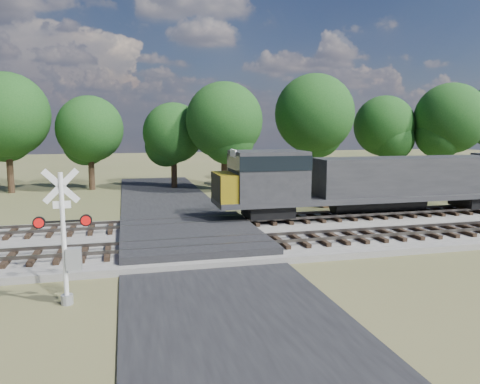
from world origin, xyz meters
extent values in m
plane|color=#434B28|center=(0.00, 0.00, 0.00)|extent=(160.00, 160.00, 0.00)
cube|color=gray|center=(10.00, 0.50, 0.15)|extent=(140.00, 10.00, 0.30)
cube|color=black|center=(0.00, 0.00, 0.04)|extent=(7.00, 60.00, 0.08)
cube|color=#262628|center=(0.00, 0.50, 0.32)|extent=(7.00, 9.00, 0.62)
cube|color=black|center=(2.00, -2.00, 0.39)|extent=(44.00, 2.60, 0.18)
cube|color=#504A44|center=(10.00, -2.72, 0.55)|extent=(140.00, 0.08, 0.15)
cube|color=#504A44|center=(10.00, -1.28, 0.55)|extent=(140.00, 0.08, 0.15)
cube|color=black|center=(2.00, 3.00, 0.39)|extent=(44.00, 2.60, 0.18)
cube|color=#504A44|center=(10.00, 2.28, 0.55)|extent=(140.00, 0.08, 0.15)
cube|color=#504A44|center=(10.00, 3.72, 0.55)|extent=(140.00, 0.08, 0.15)
cylinder|color=silver|center=(-5.17, -6.99, 2.22)|extent=(0.16, 0.16, 4.43)
cylinder|color=gray|center=(-5.17, -6.99, 0.17)|extent=(0.40, 0.40, 0.33)
cube|color=silver|center=(-5.17, -6.99, 3.99)|extent=(1.16, 0.07, 1.16)
cube|color=silver|center=(-5.17, -6.99, 3.99)|extent=(1.16, 0.07, 1.16)
cube|color=silver|center=(-5.17, -6.99, 3.38)|extent=(0.55, 0.04, 0.24)
cube|color=black|center=(-5.17, -6.99, 2.83)|extent=(1.77, 0.10, 0.07)
cylinder|color=red|center=(-5.89, -7.01, 2.83)|extent=(0.40, 0.12, 0.40)
cylinder|color=red|center=(-4.45, -6.98, 2.83)|extent=(0.40, 0.12, 0.40)
cube|color=gray|center=(-4.89, -6.99, 1.55)|extent=(0.51, 0.34, 0.72)
cylinder|color=silver|center=(4.76, 6.58, 1.95)|extent=(0.14, 0.14, 3.91)
cylinder|color=gray|center=(4.76, 6.58, 0.15)|extent=(0.35, 0.35, 0.29)
cube|color=silver|center=(4.76, 6.58, 3.51)|extent=(1.02, 0.16, 1.02)
cube|color=silver|center=(4.76, 6.58, 3.51)|extent=(1.02, 0.16, 1.02)
cube|color=silver|center=(4.76, 6.58, 2.98)|extent=(0.49, 0.08, 0.21)
cube|color=black|center=(4.76, 6.58, 2.49)|extent=(1.56, 0.24, 0.06)
cylinder|color=red|center=(5.39, 6.50, 2.49)|extent=(0.36, 0.14, 0.35)
cylinder|color=red|center=(4.13, 6.65, 2.49)|extent=(0.36, 0.14, 0.35)
cube|color=gray|center=(4.52, 6.60, 1.37)|extent=(0.47, 0.34, 0.63)
cube|color=#4A331F|center=(12.30, 10.04, 1.32)|extent=(4.26, 4.26, 2.64)
cube|color=#303133|center=(12.30, 10.04, 2.74)|extent=(4.68, 4.68, 0.19)
cylinder|color=black|center=(-12.92, 21.68, 2.62)|extent=(0.56, 0.56, 5.24)
sphere|color=#133C13|center=(-12.92, 21.68, 6.82)|extent=(7.34, 7.34, 7.34)
cylinder|color=black|center=(-6.12, 22.16, 2.15)|extent=(0.56, 0.56, 4.31)
sphere|color=#133C13|center=(-6.12, 22.16, 5.60)|extent=(6.03, 6.03, 6.03)
cylinder|color=black|center=(1.38, 21.24, 2.01)|extent=(0.56, 0.56, 4.02)
sphere|color=#133C13|center=(1.38, 21.24, 5.22)|extent=(5.63, 5.63, 5.63)
cylinder|color=black|center=(5.56, 18.08, 2.44)|extent=(0.56, 0.56, 4.88)
sphere|color=#133C13|center=(5.56, 18.08, 6.34)|extent=(6.83, 6.83, 6.83)
cylinder|color=black|center=(14.61, 19.21, 2.70)|extent=(0.56, 0.56, 5.40)
sphere|color=#133C13|center=(14.61, 19.21, 7.02)|extent=(7.56, 7.56, 7.56)
cylinder|color=black|center=(23.47, 21.50, 2.25)|extent=(0.56, 0.56, 4.51)
sphere|color=#133C13|center=(23.47, 21.50, 5.86)|extent=(6.31, 6.31, 6.31)
cylinder|color=black|center=(28.98, 18.33, 2.54)|extent=(0.56, 0.56, 5.08)
sphere|color=#133C13|center=(28.98, 18.33, 6.61)|extent=(7.12, 7.12, 7.12)
camera|label=1|loc=(-3.16, -22.88, 5.93)|focal=35.00mm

